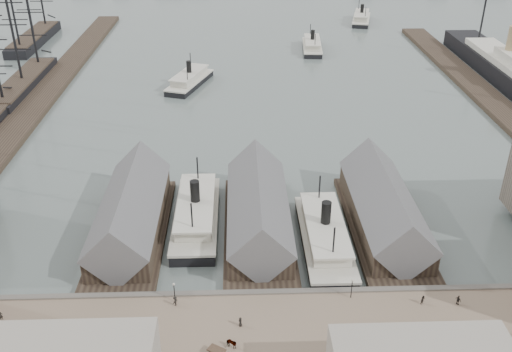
{
  "coord_description": "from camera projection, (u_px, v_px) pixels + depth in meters",
  "views": [
    {
      "loc": [
        -3.82,
        -82.41,
        66.64
      ],
      "look_at": [
        0.0,
        30.0,
        6.0
      ],
      "focal_mm": 40.0,
      "sensor_mm": 36.0,
      "label": 1
    }
  ],
  "objects": [
    {
      "name": "ground",
      "position": [
        262.0,
        282.0,
        104.24
      ],
      "size": [
        900.0,
        900.0,
        0.0
      ],
      "primitive_type": "plane",
      "color": "#54615E",
      "rests_on": "ground"
    },
    {
      "name": "seawall",
      "position": [
        263.0,
        296.0,
        99.12
      ],
      "size": [
        180.0,
        1.2,
        2.3
      ],
      "primitive_type": "cube",
      "color": "#59544C",
      "rests_on": "ground"
    },
    {
      "name": "west_wharf",
      "position": [
        45.0,
        93.0,
        189.8
      ],
      "size": [
        10.0,
        220.0,
        1.6
      ],
      "primitive_type": "cube",
      "color": "#2D231C",
      "rests_on": "ground"
    },
    {
      "name": "east_wharf",
      "position": [
        489.0,
        99.0,
        185.37
      ],
      "size": [
        10.0,
        180.0,
        1.6
      ],
      "primitive_type": "cube",
      "color": "#2D231C",
      "rests_on": "ground"
    },
    {
      "name": "ferry_shed_west",
      "position": [
        131.0,
        214.0,
        116.11
      ],
      "size": [
        14.0,
        42.0,
        12.6
      ],
      "color": "#2D231C",
      "rests_on": "ground"
    },
    {
      "name": "ferry_shed_center",
      "position": [
        258.0,
        212.0,
        116.89
      ],
      "size": [
        14.0,
        42.0,
        12.6
      ],
      "color": "#2D231C",
      "rests_on": "ground"
    },
    {
      "name": "ferry_shed_east",
      "position": [
        384.0,
        210.0,
        117.67
      ],
      "size": [
        14.0,
        42.0,
        12.6
      ],
      "color": "#2D231C",
      "rests_on": "ground"
    },
    {
      "name": "lamp_post_near_w",
      "position": [
        174.0,
        289.0,
        95.4
      ],
      "size": [
        0.44,
        0.44,
        3.92
      ],
      "color": "black",
      "rests_on": "quay"
    },
    {
      "name": "lamp_post_near_e",
      "position": [
        352.0,
        285.0,
        96.3
      ],
      "size": [
        0.44,
        0.44,
        3.92
      ],
      "color": "black",
      "rests_on": "quay"
    },
    {
      "name": "ferry_docked_west",
      "position": [
        196.0,
        213.0,
        120.43
      ],
      "size": [
        9.14,
        30.48,
        10.89
      ],
      "color": "black",
      "rests_on": "ground"
    },
    {
      "name": "ferry_docked_east",
      "position": [
        325.0,
        235.0,
        113.21
      ],
      "size": [
        9.03,
        30.11,
        10.75
      ],
      "color": "black",
      "rests_on": "ground"
    },
    {
      "name": "ferry_open_near",
      "position": [
        190.0,
        80.0,
        198.05
      ],
      "size": [
        15.98,
        27.28,
        9.34
      ],
      "rotation": [
        0.0,
        0.0,
        -0.33
      ],
      "color": "black",
      "rests_on": "ground"
    },
    {
      "name": "ferry_open_mid",
      "position": [
        312.0,
        45.0,
        236.87
      ],
      "size": [
        9.58,
        25.67,
        8.98
      ],
      "rotation": [
        0.0,
        0.0,
        -0.08
      ],
      "color": "black",
      "rests_on": "ground"
    },
    {
      "name": "ferry_open_far",
      "position": [
        361.0,
        18.0,
        280.09
      ],
      "size": [
        13.83,
        27.28,
        9.34
      ],
      "rotation": [
        0.0,
        0.0,
        -0.24
      ],
      "color": "black",
      "rests_on": "ground"
    },
    {
      "name": "sailing_ship_mid",
      "position": [
        23.0,
        82.0,
        194.04
      ],
      "size": [
        9.07,
        52.43,
        37.3
      ],
      "color": "black",
      "rests_on": "ground"
    },
    {
      "name": "sailing_ship_far",
      "position": [
        34.0,
        37.0,
        246.51
      ],
      "size": [
        9.17,
        50.93,
        37.69
      ],
      "color": "black",
      "rests_on": "ground"
    },
    {
      "name": "ocean_steamer",
      "position": [
        508.0,
        70.0,
        201.63
      ],
      "size": [
        13.24,
        96.76,
        19.35
      ],
      "color": "black",
      "rests_on": "ground"
    },
    {
      "name": "horse_cart_center",
      "position": [
        227.0,
        346.0,
        86.56
      ],
      "size": [
        4.83,
        3.61,
        1.72
      ],
      "rotation": [
        0.0,
        0.0,
        1.02
      ],
      "color": "black",
      "rests_on": "quay"
    },
    {
      "name": "pedestrian_0",
      "position": [
        1.0,
        316.0,
        92.41
      ],
      "size": [
        0.71,
        0.7,
        1.58
      ],
      "primitive_type": "imported",
      "rotation": [
        0.0,
        0.0,
        0.75
      ],
      "color": "black",
      "rests_on": "quay"
    },
    {
      "name": "pedestrian_2",
      "position": [
        175.0,
        301.0,
        95.39
      ],
      "size": [
        1.2,
        1.34,
        1.8
      ],
      "primitive_type": "imported",
      "rotation": [
        0.0,
        0.0,
        4.12
      ],
      "color": "black",
      "rests_on": "quay"
    },
    {
      "name": "pedestrian_4",
      "position": [
        240.0,
        322.0,
        91.14
      ],
      "size": [
        0.7,
        0.92,
        1.67
      ],
      "primitive_type": "imported",
      "rotation": [
        0.0,
        0.0,
        4.94
      ],
      "color": "black",
      "rests_on": "quay"
    },
    {
      "name": "pedestrian_6",
      "position": [
        423.0,
        300.0,
        95.79
      ],
      "size": [
        1.03,
        0.98,
        1.67
      ],
      "primitive_type": "imported",
      "rotation": [
        0.0,
        0.0,
        0.59
      ],
      "color": "black",
      "rests_on": "quay"
    },
    {
      "name": "pedestrian_8",
      "position": [
        458.0,
        300.0,
        95.58
      ],
      "size": [
        0.98,
        1.13,
        1.82
      ],
      "primitive_type": "imported",
      "rotation": [
        0.0,
        0.0,
        2.2
      ],
      "color": "black",
      "rests_on": "quay"
    }
  ]
}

